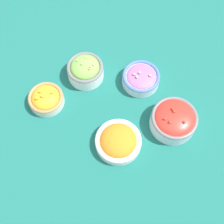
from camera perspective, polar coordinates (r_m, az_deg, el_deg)
ground_plane at (r=1.02m, az=0.00°, el=-0.70°), size 3.00×3.00×0.00m
bowl_carrots at (r=0.96m, az=1.15°, el=-5.36°), size 0.14×0.14×0.06m
bowl_lettuce at (r=1.06m, az=-4.91°, el=7.71°), size 0.12×0.12×0.08m
bowl_squash at (r=1.04m, az=-11.99°, el=2.42°), size 0.12×0.12×0.06m
bowl_red_onion at (r=1.06m, az=5.31°, el=6.21°), size 0.13×0.13×0.05m
bowl_cherry_tomatoes at (r=0.99m, az=11.25°, el=-1.37°), size 0.15×0.15×0.08m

